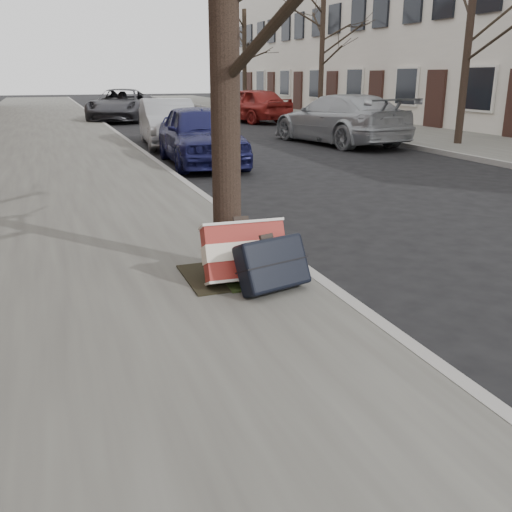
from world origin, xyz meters
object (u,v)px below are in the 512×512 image
object	(u,v)px
car_near_front	(201,135)
suitcase_navy	(272,264)
suitcase_red	(244,252)
car_near_mid	(168,123)

from	to	relation	value
car_near_front	suitcase_navy	bearing A→B (deg)	-97.21
suitcase_red	suitcase_navy	bearing A→B (deg)	-61.22
suitcase_navy	car_near_mid	distance (m)	11.98
suitcase_navy	car_near_front	world-z (taller)	car_near_front
suitcase_navy	car_near_mid	bearing A→B (deg)	67.40
car_near_front	car_near_mid	size ratio (longest dim) A/B	0.99
suitcase_navy	car_near_front	size ratio (longest dim) A/B	0.16
suitcase_red	car_near_front	distance (m)	8.01
suitcase_red	car_near_mid	xyz separation A→B (m)	(1.72, 11.58, 0.24)
suitcase_navy	car_near_front	bearing A→B (deg)	64.38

